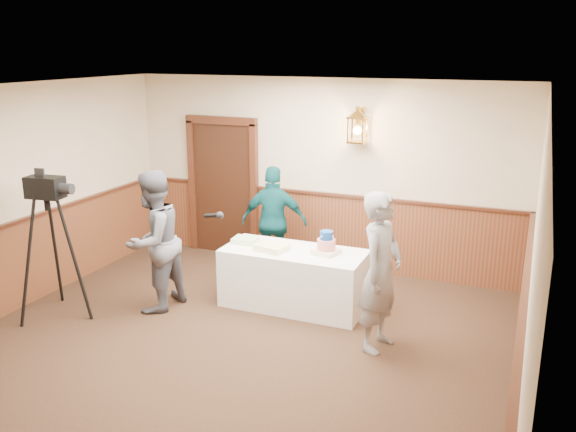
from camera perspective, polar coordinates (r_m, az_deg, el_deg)
name	(u,v)px	position (r m, az deg, el deg)	size (l,w,h in m)	color
ground	(203,372)	(6.51, -7.92, -14.25)	(7.00, 7.00, 0.00)	black
room_shell	(216,218)	(6.31, -6.78, -0.17)	(6.02, 7.02, 2.81)	beige
display_table	(294,278)	(7.79, 0.57, -5.84)	(1.80, 0.80, 0.75)	white
tiered_cake	(326,245)	(7.51, 3.60, -2.73)	(0.35, 0.35, 0.29)	beige
sheet_cake_yellow	(272,247)	(7.65, -1.54, -2.95)	(0.38, 0.29, 0.08)	#FFE098
sheet_cake_green	(245,240)	(7.96, -4.03, -2.28)	(0.31, 0.25, 0.07)	#BAEAA5
interviewer	(154,241)	(7.73, -12.46, -2.32)	(1.52, 0.93, 1.78)	#585962
baker	(381,272)	(6.65, 8.66, -5.19)	(0.65, 0.42, 1.77)	gray
assistant_p	(274,222)	(8.71, -1.30, -0.53)	(0.94, 0.39, 1.61)	#0E4B51
tv_camera_rig	(53,255)	(7.91, -21.17, -3.42)	(0.69, 0.64, 1.76)	black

